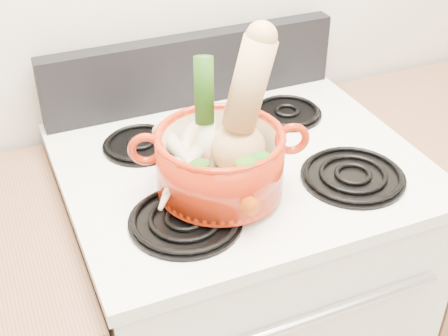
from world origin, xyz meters
name	(u,v)px	position (x,y,z in m)	size (l,w,h in m)	color
stove_body	(238,312)	(0.00, 1.40, 0.46)	(0.76, 0.65, 0.92)	white
cooktop	(241,165)	(0.00, 1.40, 0.93)	(0.78, 0.67, 0.03)	white
control_backsplash	(192,70)	(0.00, 1.70, 1.04)	(0.76, 0.05, 0.18)	black
oven_handle	(311,319)	(0.00, 1.06, 0.78)	(0.02, 0.02, 0.60)	silver
burner_front_left	(186,219)	(-0.19, 1.24, 0.96)	(0.22, 0.22, 0.02)	black
burner_front_right	(353,175)	(0.19, 1.24, 0.96)	(0.22, 0.22, 0.02)	black
burner_back_left	(140,144)	(-0.19, 1.54, 0.96)	(0.17, 0.17, 0.02)	black
burner_back_right	(287,112)	(0.19, 1.54, 0.96)	(0.17, 0.17, 0.02)	black
dutch_oven	(220,162)	(-0.09, 1.30, 1.03)	(0.25, 0.25, 0.13)	#A7220A
pot_handle_left	(146,149)	(-0.23, 1.34, 1.07)	(0.07, 0.07, 0.02)	#A7220A
pot_handle_right	(292,139)	(0.05, 1.26, 1.07)	(0.07, 0.07, 0.02)	#A7220A
squash	(239,108)	(-0.05, 1.31, 1.14)	(0.12, 0.12, 0.28)	tan
leek	(206,114)	(-0.10, 1.35, 1.12)	(0.04, 0.04, 0.25)	silver
ginger	(210,143)	(-0.08, 1.39, 1.02)	(0.09, 0.07, 0.05)	tan
parsnip_0	(200,169)	(-0.13, 1.31, 1.02)	(0.04, 0.04, 0.20)	beige
parsnip_1	(176,170)	(-0.18, 1.31, 1.03)	(0.04, 0.04, 0.21)	#EFE0C3
parsnip_2	(192,163)	(-0.14, 1.32, 1.03)	(0.04, 0.04, 0.19)	beige
parsnip_3	(185,166)	(-0.16, 1.31, 1.03)	(0.04, 0.04, 0.17)	beige
parsnip_4	(185,148)	(-0.14, 1.36, 1.04)	(0.04, 0.04, 0.21)	beige
parsnip_5	(185,156)	(-0.16, 1.32, 1.05)	(0.04, 0.04, 0.21)	beige
carrot_0	(225,186)	(-0.11, 1.24, 1.02)	(0.03, 0.03, 0.17)	#BC4409
carrot_1	(204,179)	(-0.14, 1.27, 1.02)	(0.03, 0.03, 0.14)	#CE630A
carrot_2	(238,171)	(-0.07, 1.27, 1.02)	(0.03, 0.03, 0.16)	#DE570B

